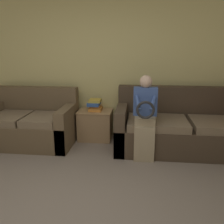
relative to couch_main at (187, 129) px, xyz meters
name	(u,v)px	position (x,y,z in m)	size (l,w,h in m)	color
wall_back	(99,65)	(-1.50, 0.55, 0.95)	(7.65, 0.06, 2.55)	#DBCC7F
couch_main	(187,129)	(0.00, 0.00, 0.00)	(2.23, 0.97, 0.95)	#473828
couch_side	(31,124)	(-2.58, -0.02, -0.01)	(1.48, 0.93, 0.90)	brown
child_left_seated	(145,115)	(-0.68, -0.42, 0.33)	(0.34, 0.38, 1.20)	tan
side_shelf	(95,124)	(-1.52, 0.27, -0.06)	(0.58, 0.48, 0.52)	#9E7A51
book_stack	(95,105)	(-1.52, 0.26, 0.29)	(0.23, 0.30, 0.20)	orange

